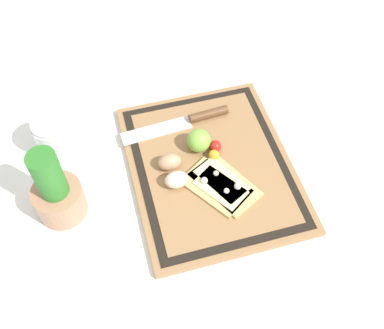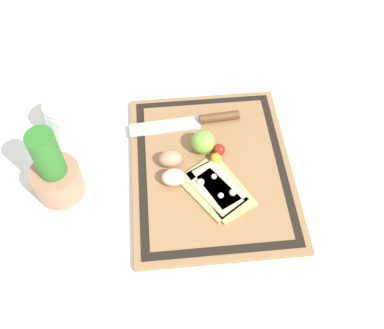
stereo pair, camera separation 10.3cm
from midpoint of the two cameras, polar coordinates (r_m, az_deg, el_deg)
name	(u,v)px [view 1 (the left image)]	position (r m, az deg, el deg)	size (l,w,h in m)	color
ground_plane	(211,169)	(1.06, -0.35, -0.77)	(6.00, 6.00, 0.00)	white
cutting_board	(211,167)	(1.05, -0.35, -0.49)	(0.46, 0.37, 0.02)	#997047
pizza_slice_near	(224,183)	(1.01, 1.25, -2.62)	(0.18, 0.15, 0.02)	tan
pizza_slice_far	(217,187)	(1.00, 0.25, -3.04)	(0.17, 0.16, 0.02)	tan
knife	(193,119)	(1.12, -2.49, 5.63)	(0.05, 0.28, 0.02)	silver
egg_brown	(170,162)	(1.03, -5.70, 0.12)	(0.04, 0.05, 0.04)	tan
egg_pink	(177,180)	(1.00, -4.89, -2.15)	(0.04, 0.05, 0.04)	beige
lime	(199,141)	(1.05, -1.92, 2.87)	(0.06, 0.06, 0.06)	#7FB742
cherry_tomato_red	(215,146)	(1.06, 0.24, 2.16)	(0.03, 0.03, 0.03)	red
cherry_tomato_yellow	(214,155)	(1.05, 0.01, 1.04)	(0.03, 0.03, 0.03)	gold
herb_pot	(57,193)	(1.00, -19.67, -3.66)	(0.11, 0.11, 0.20)	#AD7A5B
sauce_jar	(56,140)	(1.12, -19.49, 2.83)	(0.09, 0.09, 0.11)	silver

